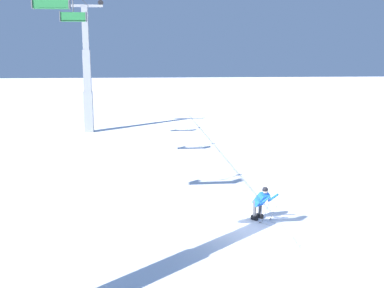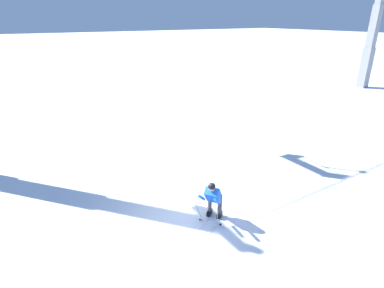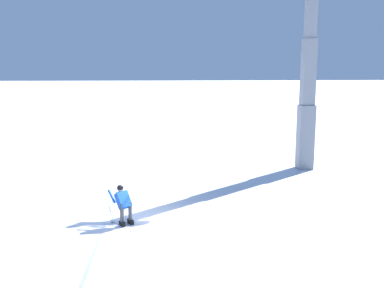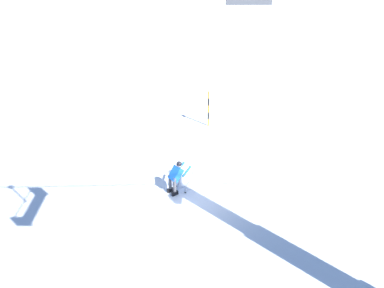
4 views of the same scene
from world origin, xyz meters
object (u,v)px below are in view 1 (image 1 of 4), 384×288
Objects in this scene: skier_carving_main at (261,201)px; lift_tower_far at (87,78)px; chairlift_seat_second at (51,2)px; chairlift_seat_middle at (73,16)px.

lift_tower_far is (22.55, 8.80, 3.72)m from skier_carving_main.
skier_carving_main is 24.49m from lift_tower_far.
lift_tower_far is at bearing 0.00° from chairlift_seat_second.
lift_tower_far reaches higher than skier_carving_main.
lift_tower_far is at bearing 0.00° from chairlift_seat_middle.
skier_carving_main is 19.79m from chairlift_seat_middle.
chairlift_seat_second is 0.98× the size of chairlift_seat_middle.
chairlift_seat_middle is at bearing 180.00° from lift_tower_far.
skier_carving_main is 0.80× the size of chairlift_seat_second.
chairlift_seat_second is (7.98, 8.80, 8.05)m from skier_carving_main.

